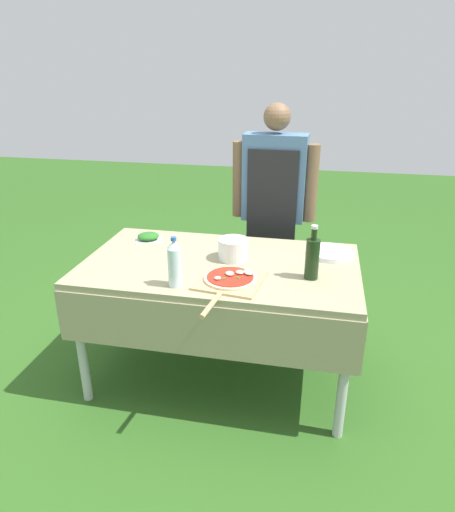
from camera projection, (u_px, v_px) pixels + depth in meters
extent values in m
plane|color=#2D5B1E|center=(221.00, 374.00, 2.76)|extent=(12.00, 12.00, 0.00)
cube|color=gray|center=(220.00, 265.00, 2.48)|extent=(1.48, 0.85, 0.04)
cube|color=gray|center=(201.00, 332.00, 2.16)|extent=(1.48, 0.01, 0.28)
cube|color=gray|center=(235.00, 261.00, 2.93)|extent=(1.48, 0.01, 0.28)
cube|color=gray|center=(97.00, 279.00, 2.68)|extent=(0.01, 0.85, 0.28)
cube|color=gray|center=(358.00, 304.00, 2.41)|extent=(0.01, 0.85, 0.28)
cylinder|color=#B7B7BC|center=(81.00, 345.00, 2.42)|extent=(0.05, 0.05, 0.70)
cylinder|color=#B7B7BC|center=(344.00, 378.00, 2.17)|extent=(0.05, 0.05, 0.70)
cylinder|color=#B7B7BC|center=(134.00, 285.00, 3.08)|extent=(0.05, 0.05, 0.70)
cylinder|color=#B7B7BC|center=(340.00, 305.00, 2.83)|extent=(0.05, 0.05, 0.70)
cylinder|color=#70604C|center=(281.00, 270.00, 3.25)|extent=(0.11, 0.11, 0.76)
cylinder|color=#70604C|center=(261.00, 268.00, 3.28)|extent=(0.11, 0.11, 0.76)
cube|color=#4C7099|center=(275.00, 178.00, 3.01)|extent=(0.42, 0.19, 0.57)
cube|color=#232326|center=(271.00, 213.00, 3.01)|extent=(0.33, 0.02, 0.82)
cylinder|color=brown|center=(311.00, 184.00, 2.96)|extent=(0.09, 0.09, 0.50)
cylinder|color=brown|center=(239.00, 179.00, 3.07)|extent=(0.09, 0.09, 0.50)
sphere|color=brown|center=(277.00, 117.00, 2.86)|extent=(0.17, 0.17, 0.17)
cube|color=tan|center=(230.00, 280.00, 2.26)|extent=(0.35, 0.35, 0.01)
cylinder|color=tan|center=(211.00, 305.00, 2.02)|extent=(0.05, 0.23, 0.02)
cylinder|color=beige|center=(230.00, 278.00, 2.25)|extent=(0.26, 0.26, 0.01)
cylinder|color=#B22819|center=(230.00, 277.00, 2.25)|extent=(0.23, 0.23, 0.00)
ellipsoid|color=white|center=(218.00, 278.00, 2.21)|extent=(0.04, 0.04, 0.01)
ellipsoid|color=white|center=(249.00, 273.00, 2.26)|extent=(0.06, 0.05, 0.02)
ellipsoid|color=white|center=(246.00, 271.00, 2.28)|extent=(0.04, 0.04, 0.01)
ellipsoid|color=white|center=(240.00, 272.00, 2.27)|extent=(0.05, 0.05, 0.02)
ellipsoid|color=white|center=(230.00, 273.00, 2.26)|extent=(0.06, 0.06, 0.02)
ellipsoid|color=#286B23|center=(232.00, 273.00, 2.28)|extent=(0.02, 0.03, 0.00)
ellipsoid|color=#286B23|center=(224.00, 278.00, 2.22)|extent=(0.02, 0.03, 0.00)
ellipsoid|color=#286B23|center=(243.00, 270.00, 2.31)|extent=(0.03, 0.02, 0.00)
ellipsoid|color=#286B23|center=(226.00, 274.00, 2.27)|extent=(0.03, 0.02, 0.00)
ellipsoid|color=#286B23|center=(238.00, 278.00, 2.23)|extent=(0.03, 0.03, 0.00)
cylinder|color=black|center=(312.00, 259.00, 2.25)|extent=(0.07, 0.07, 0.21)
cylinder|color=black|center=(314.00, 234.00, 2.20)|extent=(0.03, 0.03, 0.06)
cylinder|color=silver|center=(315.00, 227.00, 2.19)|extent=(0.03, 0.03, 0.02)
cylinder|color=silver|center=(175.00, 267.00, 2.18)|extent=(0.07, 0.07, 0.19)
cone|color=silver|center=(174.00, 245.00, 2.13)|extent=(0.07, 0.07, 0.04)
cylinder|color=#335BB2|center=(173.00, 239.00, 2.12)|extent=(0.03, 0.03, 0.02)
cube|color=silver|center=(148.00, 240.00, 2.78)|extent=(0.19, 0.18, 0.01)
ellipsoid|color=#286B23|center=(148.00, 236.00, 2.78)|extent=(0.16, 0.15, 0.04)
cylinder|color=silver|center=(233.00, 249.00, 2.50)|extent=(0.17, 0.17, 0.12)
cylinder|color=white|center=(331.00, 254.00, 2.57)|extent=(0.26, 0.26, 0.00)
cylinder|color=white|center=(331.00, 254.00, 2.57)|extent=(0.26, 0.26, 0.00)
cylinder|color=white|center=(331.00, 253.00, 2.57)|extent=(0.26, 0.26, 0.00)
cylinder|color=white|center=(331.00, 252.00, 2.57)|extent=(0.26, 0.26, 0.00)
cylinder|color=white|center=(331.00, 251.00, 2.56)|extent=(0.25, 0.25, 0.00)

